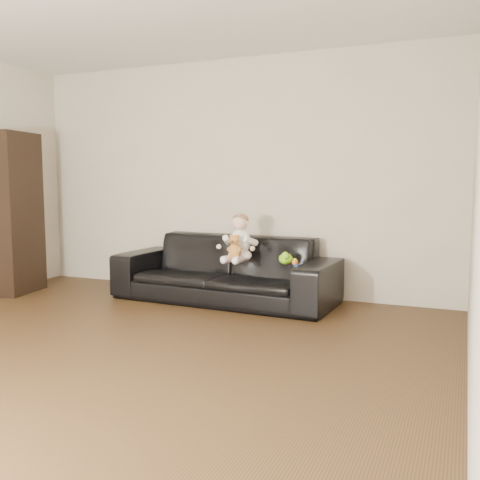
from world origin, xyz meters
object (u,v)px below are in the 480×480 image
at_px(sofa, 225,269).
at_px(teddy_bear, 234,247).
at_px(toy_green, 286,259).
at_px(toy_rattle, 295,262).
at_px(baby, 239,241).
at_px(toy_blue_disc, 299,266).
at_px(cabinet, 11,213).

distance_m(sofa, teddy_bear, 0.45).
xyz_separation_m(sofa, toy_green, (0.70, -0.10, 0.16)).
bearing_deg(toy_green, sofa, 171.50).
relative_size(teddy_bear, toy_rattle, 3.68).
bearing_deg(teddy_bear, toy_rattle, 21.85).
distance_m(baby, toy_rattle, 0.61).
relative_size(sofa, teddy_bear, 10.05).
height_order(baby, toy_green, baby).
xyz_separation_m(baby, toy_green, (0.48, 0.02, -0.16)).
height_order(teddy_bear, toy_blue_disc, teddy_bear).
bearing_deg(cabinet, baby, -1.11).
xyz_separation_m(sofa, baby, (0.22, -0.12, 0.32)).
relative_size(teddy_bear, toy_blue_disc, 2.30).
bearing_deg(toy_green, toy_rattle, -17.64).
xyz_separation_m(sofa, teddy_bear, (0.23, -0.27, 0.28)).
bearing_deg(cabinet, toy_blue_disc, -3.82).
bearing_deg(cabinet, sofa, 2.56).
height_order(sofa, teddy_bear, teddy_bear).
bearing_deg(sofa, toy_blue_disc, -9.29).
relative_size(baby, teddy_bear, 2.11).
height_order(teddy_bear, toy_rattle, teddy_bear).
distance_m(sofa, cabinet, 2.52).
bearing_deg(toy_green, teddy_bear, -160.40).
height_order(cabinet, teddy_bear, cabinet).
relative_size(toy_green, toy_rattle, 2.59).
xyz_separation_m(toy_rattle, toy_blue_disc, (0.05, -0.04, -0.02)).
bearing_deg(toy_blue_disc, baby, 174.89).
bearing_deg(teddy_bear, cabinet, -165.68).
relative_size(sofa, toy_blue_disc, 23.12).
distance_m(teddy_bear, toy_rattle, 0.61).
bearing_deg(baby, teddy_bear, -81.90).
bearing_deg(toy_blue_disc, cabinet, -173.83).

